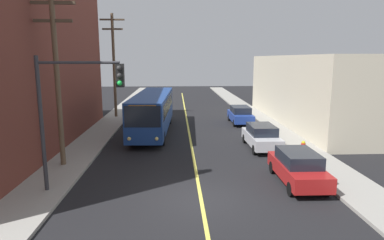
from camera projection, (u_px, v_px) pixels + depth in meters
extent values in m
plane|color=black|center=(201.00, 199.00, 14.39)|extent=(120.00, 120.00, 0.00)
cube|color=gray|center=(90.00, 142.00, 23.85)|extent=(2.50, 90.00, 0.15)
cube|color=gray|center=(288.00, 140.00, 24.54)|extent=(2.50, 90.00, 0.15)
cube|color=#D8CC4C|center=(188.00, 128.00, 29.12)|extent=(0.16, 60.00, 0.01)
cube|color=black|center=(64.00, 126.00, 22.12)|extent=(0.06, 16.05, 1.30)
cube|color=black|center=(61.00, 78.00, 21.53)|extent=(0.06, 16.05, 1.30)
cube|color=black|center=(57.00, 27.00, 20.95)|extent=(0.06, 16.05, 1.30)
cube|color=beige|center=(342.00, 90.00, 30.99)|extent=(12.00, 20.83, 6.31)
cube|color=black|center=(278.00, 107.00, 30.99)|extent=(0.06, 14.58, 1.30)
cube|color=navy|center=(153.00, 110.00, 27.20)|extent=(3.07, 12.10, 2.75)
cube|color=black|center=(142.00, 117.00, 21.22)|extent=(2.35, 0.18, 1.40)
cube|color=black|center=(159.00, 95.00, 32.96)|extent=(2.30, 0.18, 1.10)
cube|color=black|center=(137.00, 104.00, 27.10)|extent=(0.50, 10.19, 1.10)
cube|color=black|center=(168.00, 104.00, 27.11)|extent=(0.50, 10.19, 1.10)
cube|color=orange|center=(142.00, 107.00, 21.12)|extent=(1.79, 0.14, 0.30)
sphere|color=#F9D872|center=(129.00, 139.00, 21.44)|extent=(0.24, 0.24, 0.24)
sphere|color=#F9D872|center=(157.00, 139.00, 21.45)|extent=(0.24, 0.24, 0.24)
cylinder|color=black|center=(131.00, 138.00, 23.30)|extent=(0.34, 1.01, 1.00)
cylinder|color=black|center=(163.00, 138.00, 23.32)|extent=(0.34, 1.01, 1.00)
cylinder|color=black|center=(145.00, 119.00, 30.88)|extent=(0.34, 1.01, 1.00)
cylinder|color=black|center=(169.00, 119.00, 30.89)|extent=(0.34, 1.01, 1.00)
cube|color=maroon|center=(298.00, 170.00, 16.10)|extent=(1.86, 4.42, 0.70)
cube|color=black|center=(298.00, 157.00, 15.98)|extent=(1.65, 2.49, 0.60)
cylinder|color=black|center=(291.00, 189.00, 14.66)|extent=(0.23, 0.64, 0.64)
cylinder|color=black|center=(327.00, 189.00, 14.71)|extent=(0.23, 0.64, 0.64)
cylinder|color=black|center=(273.00, 167.00, 17.61)|extent=(0.23, 0.64, 0.64)
cylinder|color=black|center=(302.00, 167.00, 17.66)|extent=(0.23, 0.64, 0.64)
cube|color=#B7B7BC|center=(261.00, 139.00, 22.44)|extent=(1.82, 4.41, 0.70)
cube|color=black|center=(262.00, 129.00, 22.32)|extent=(1.63, 2.47, 0.60)
cylinder|color=black|center=(255.00, 150.00, 20.99)|extent=(0.22, 0.64, 0.64)
cylinder|color=black|center=(280.00, 149.00, 21.07)|extent=(0.22, 0.64, 0.64)
cylinder|color=black|center=(245.00, 139.00, 23.93)|extent=(0.22, 0.64, 0.64)
cylinder|color=black|center=(267.00, 138.00, 24.02)|extent=(0.22, 0.64, 0.64)
cube|color=navy|center=(240.00, 116.00, 31.11)|extent=(1.81, 4.40, 0.70)
cube|color=black|center=(240.00, 110.00, 30.99)|extent=(1.62, 2.47, 0.60)
cylinder|color=black|center=(235.00, 123.00, 29.66)|extent=(0.22, 0.64, 0.64)
cylinder|color=black|center=(252.00, 123.00, 29.74)|extent=(0.22, 0.64, 0.64)
cylinder|color=black|center=(229.00, 117.00, 32.61)|extent=(0.22, 0.64, 0.64)
cylinder|color=black|center=(245.00, 117.00, 32.68)|extent=(0.22, 0.64, 0.64)
cylinder|color=brown|center=(57.00, 81.00, 17.83)|extent=(0.28, 0.28, 9.31)
cube|color=#4C3D2D|center=(52.00, 3.00, 17.09)|extent=(2.40, 0.16, 0.16)
cube|color=#4C3D2D|center=(53.00, 21.00, 17.25)|extent=(2.00, 0.16, 0.16)
cylinder|color=brown|center=(114.00, 66.00, 33.24)|extent=(0.28, 0.28, 10.24)
cube|color=#4C3D2D|center=(112.00, 20.00, 32.41)|extent=(2.40, 0.16, 0.16)
cube|color=#4C3D2D|center=(112.00, 29.00, 32.58)|extent=(2.00, 0.16, 0.16)
cylinder|color=#2D2D33|center=(42.00, 125.00, 14.51)|extent=(0.18, 0.18, 6.00)
cylinder|color=#2D2D33|center=(78.00, 63.00, 14.10)|extent=(3.50, 0.12, 0.12)
cube|color=black|center=(120.00, 75.00, 14.28)|extent=(0.32, 0.36, 1.00)
sphere|color=#2D2D2D|center=(119.00, 68.00, 14.04)|extent=(0.22, 0.22, 0.22)
sphere|color=#2D2D2D|center=(119.00, 76.00, 14.09)|extent=(0.22, 0.22, 0.22)
sphere|color=green|center=(120.00, 83.00, 14.15)|extent=(0.22, 0.22, 0.22)
cylinder|color=red|center=(303.00, 148.00, 20.64)|extent=(0.26, 0.26, 0.70)
sphere|color=gold|center=(303.00, 143.00, 20.57)|extent=(0.24, 0.24, 0.24)
cylinder|color=red|center=(301.00, 147.00, 20.62)|extent=(0.12, 0.10, 0.10)
cylinder|color=red|center=(306.00, 147.00, 20.63)|extent=(0.12, 0.10, 0.10)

